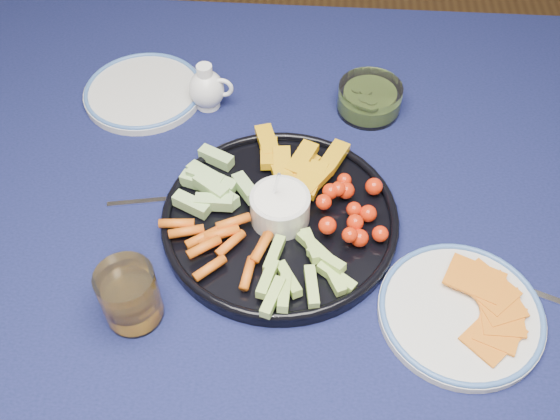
# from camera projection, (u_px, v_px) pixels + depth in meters

# --- Properties ---
(dining_table) EXTENTS (1.67, 1.07, 0.75)m
(dining_table) POSITION_uv_depth(u_px,v_px,m) (281.00, 223.00, 1.08)
(dining_table) COLOR #522D1B
(dining_table) RESTS_ON ground
(crudite_platter) EXTENTS (0.36, 0.36, 0.12)m
(crudite_platter) POSITION_uv_depth(u_px,v_px,m) (278.00, 215.00, 0.95)
(crudite_platter) COLOR black
(crudite_platter) RESTS_ON dining_table
(creamer_pitcher) EXTENTS (0.08, 0.06, 0.09)m
(creamer_pitcher) POSITION_uv_depth(u_px,v_px,m) (207.00, 89.00, 1.12)
(creamer_pitcher) COLOR white
(creamer_pitcher) RESTS_ON dining_table
(pickle_bowl) EXTENTS (0.11, 0.11, 0.05)m
(pickle_bowl) POSITION_uv_depth(u_px,v_px,m) (369.00, 100.00, 1.12)
(pickle_bowl) COLOR silver
(pickle_bowl) RESTS_ON dining_table
(cheese_plate) EXTENTS (0.23, 0.23, 0.03)m
(cheese_plate) POSITION_uv_depth(u_px,v_px,m) (461.00, 311.00, 0.86)
(cheese_plate) COLOR silver
(cheese_plate) RESTS_ON dining_table
(juice_tumbler) EXTENTS (0.08, 0.08, 0.09)m
(juice_tumbler) POSITION_uv_depth(u_px,v_px,m) (131.00, 298.00, 0.84)
(juice_tumbler) COLOR silver
(juice_tumbler) RESTS_ON dining_table
(fork_left) EXTENTS (0.15, 0.04, 0.00)m
(fork_left) POSITION_uv_depth(u_px,v_px,m) (161.00, 200.00, 1.00)
(fork_left) COLOR silver
(fork_left) RESTS_ON dining_table
(side_plate_extra) EXTENTS (0.22, 0.22, 0.02)m
(side_plate_extra) POSITION_uv_depth(u_px,v_px,m) (144.00, 91.00, 1.16)
(side_plate_extra) COLOR silver
(side_plate_extra) RESTS_ON dining_table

